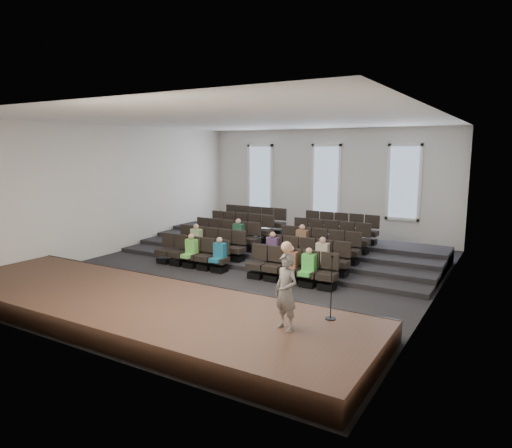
{
  "coord_description": "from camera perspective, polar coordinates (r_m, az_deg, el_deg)",
  "views": [
    {
      "loc": [
        7.89,
        -12.79,
        4.08
      ],
      "look_at": [
        0.06,
        0.5,
        1.55
      ],
      "focal_mm": 32.0,
      "sensor_mm": 36.0,
      "label": 1
    }
  ],
  "objects": [
    {
      "name": "audience",
      "position": [
        15.42,
        0.18,
        -2.96
      ],
      "size": [
        5.45,
        2.64,
        1.1
      ],
      "color": "#6FD053",
      "rests_on": "seating_rows"
    },
    {
      "name": "risers",
      "position": [
        18.22,
        4.11,
        -3.0
      ],
      "size": [
        11.8,
        4.8,
        0.6
      ],
      "color": "black",
      "rests_on": "ground"
    },
    {
      "name": "wall_front",
      "position": [
        9.9,
        -23.0,
        -0.6
      ],
      "size": [
        12.0,
        0.04,
        5.0
      ],
      "primitive_type": "cube",
      "color": "silver",
      "rests_on": "ground"
    },
    {
      "name": "windows",
      "position": [
        21.3,
        8.74,
        5.51
      ],
      "size": [
        8.44,
        0.1,
        3.24
      ],
      "color": "white",
      "rests_on": "wall_back"
    },
    {
      "name": "speaker",
      "position": [
        9.18,
        3.79,
        -8.47
      ],
      "size": [
        0.66,
        0.54,
        1.56
      ],
      "primitive_type": "imported",
      "rotation": [
        0.0,
        0.0,
        -0.35
      ],
      "color": "slate",
      "rests_on": "stage"
    },
    {
      "name": "stage_lip",
      "position": [
        12.9,
        -8.99,
        -8.06
      ],
      "size": [
        11.8,
        0.06,
        0.52
      ],
      "primitive_type": "cube",
      "color": "black",
      "rests_on": "ground"
    },
    {
      "name": "stage",
      "position": [
        11.66,
        -14.6,
        -10.15
      ],
      "size": [
        11.8,
        3.6,
        0.5
      ],
      "primitive_type": "cube",
      "color": "#3F261B",
      "rests_on": "ground"
    },
    {
      "name": "seating_rows",
      "position": [
        16.71,
        1.64,
        -2.41
      ],
      "size": [
        6.8,
        4.7,
        1.67
      ],
      "color": "black",
      "rests_on": "ground"
    },
    {
      "name": "wall_back",
      "position": [
        21.38,
        8.8,
        4.99
      ],
      "size": [
        12.0,
        0.04,
        5.0
      ],
      "primitive_type": "cube",
      "color": "silver",
      "rests_on": "ground"
    },
    {
      "name": "mic_stand",
      "position": [
        9.93,
        9.36,
        -9.38
      ],
      "size": [
        0.23,
        0.23,
        1.4
      ],
      "color": "black",
      "rests_on": "stage"
    },
    {
      "name": "wall_right",
      "position": [
        13.02,
        22.03,
        1.68
      ],
      "size": [
        0.04,
        14.0,
        5.0
      ],
      "primitive_type": "cube",
      "color": "silver",
      "rests_on": "ground"
    },
    {
      "name": "wall_left",
      "position": [
        18.96,
        -16.88,
        4.15
      ],
      "size": [
        0.04,
        14.0,
        5.0
      ],
      "primitive_type": "cube",
      "color": "silver",
      "rests_on": "ground"
    },
    {
      "name": "ground",
      "position": [
        15.57,
        -1.13,
        -5.86
      ],
      "size": [
        14.0,
        14.0,
        0.0
      ],
      "primitive_type": "plane",
      "color": "black",
      "rests_on": "ground"
    },
    {
      "name": "ceiling",
      "position": [
        15.06,
        -1.19,
        12.87
      ],
      "size": [
        12.0,
        14.0,
        0.02
      ],
      "primitive_type": "cube",
      "color": "white",
      "rests_on": "ground"
    }
  ]
}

